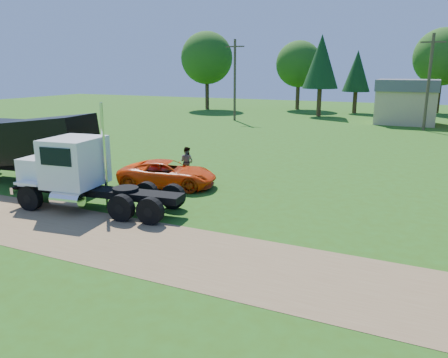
% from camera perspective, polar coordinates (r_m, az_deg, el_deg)
% --- Properties ---
extents(ground, '(140.00, 140.00, 0.00)m').
position_cam_1_polar(ground, '(14.27, -4.07, -9.84)').
color(ground, '#2E5713').
rests_on(ground, ground).
extents(dirt_track, '(120.00, 4.20, 0.01)m').
position_cam_1_polar(dirt_track, '(14.26, -4.07, -9.82)').
color(dirt_track, brown).
rests_on(dirt_track, ground).
extents(white_semi_tractor, '(7.52, 3.27, 4.46)m').
position_cam_1_polar(white_semi_tractor, '(19.54, -18.65, 0.79)').
color(white_semi_tractor, black).
rests_on(white_semi_tractor, ground).
extents(black_dump_truck, '(8.54, 3.47, 3.64)m').
position_cam_1_polar(black_dump_truck, '(24.82, -24.57, 4.10)').
color(black_dump_truck, black).
rests_on(black_dump_truck, ground).
extents(orange_pickup, '(5.27, 3.40, 1.35)m').
position_cam_1_polar(orange_pickup, '(22.10, -7.36, 0.67)').
color(orange_pickup, '#ED450B').
rests_on(orange_pickup, ground).
extents(spectator_b, '(0.85, 0.69, 1.66)m').
position_cam_1_polar(spectator_b, '(24.16, -4.89, 2.27)').
color(spectator_b, '#999999').
rests_on(spectator_b, ground).
extents(tan_shed, '(6.20, 5.40, 4.70)m').
position_cam_1_polar(tan_shed, '(51.50, 22.74, 9.37)').
color(tan_shed, tan).
rests_on(tan_shed, ground).
extents(utility_poles, '(42.20, 0.28, 9.00)m').
position_cam_1_polar(utility_poles, '(46.35, 25.18, 11.55)').
color(utility_poles, '#433626').
rests_on(utility_poles, ground).
extents(tree_row, '(59.18, 16.61, 11.03)m').
position_cam_1_polar(tree_row, '(61.70, 23.72, 13.94)').
color(tree_row, '#332115').
rests_on(tree_row, ground).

